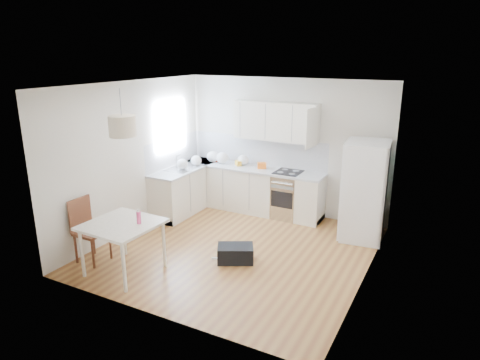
{
  "coord_description": "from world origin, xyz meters",
  "views": [
    {
      "loc": [
        3.07,
        -5.73,
        3.17
      ],
      "look_at": [
        -0.13,
        0.4,
        1.09
      ],
      "focal_mm": 32.0,
      "sensor_mm": 36.0,
      "label": 1
    }
  ],
  "objects_px": {
    "dining_table": "(122,229)",
    "gym_bag": "(235,253)",
    "refrigerator": "(365,191)",
    "dining_chair": "(92,231)"
  },
  "relations": [
    {
      "from": "refrigerator",
      "to": "dining_table",
      "type": "relative_size",
      "value": 1.67
    },
    {
      "from": "dining_table",
      "to": "dining_chair",
      "type": "xyz_separation_m",
      "value": [
        -0.68,
        0.04,
        -0.19
      ]
    },
    {
      "from": "dining_table",
      "to": "gym_bag",
      "type": "bearing_deg",
      "value": 41.79
    },
    {
      "from": "refrigerator",
      "to": "gym_bag",
      "type": "height_order",
      "value": "refrigerator"
    },
    {
      "from": "refrigerator",
      "to": "dining_chair",
      "type": "relative_size",
      "value": 1.7
    },
    {
      "from": "refrigerator",
      "to": "dining_table",
      "type": "xyz_separation_m",
      "value": [
        -2.87,
        -2.93,
        -0.17
      ]
    },
    {
      "from": "dining_table",
      "to": "gym_bag",
      "type": "distance_m",
      "value": 1.78
    },
    {
      "from": "dining_table",
      "to": "dining_chair",
      "type": "bearing_deg",
      "value": 179.53
    },
    {
      "from": "dining_table",
      "to": "gym_bag",
      "type": "height_order",
      "value": "dining_table"
    },
    {
      "from": "gym_bag",
      "to": "dining_table",
      "type": "bearing_deg",
      "value": -168.93
    }
  ]
}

